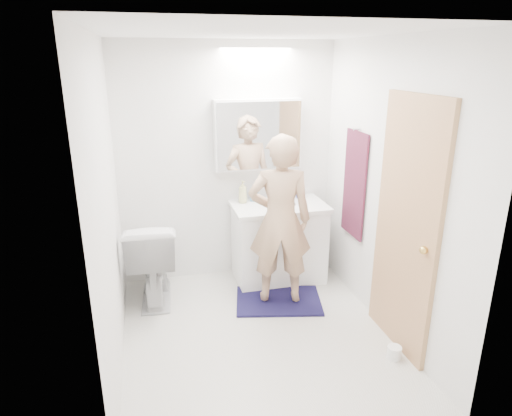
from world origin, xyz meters
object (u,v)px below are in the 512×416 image
object	(u,v)px
vanity_cabinet	(278,244)
person	(280,220)
toilet_paper_roll	(394,352)
medicine_cabinet	(258,135)
soap_bottle_a	(243,192)
soap_bottle_b	(254,193)
toothbrush_cup	(300,193)
toilet	(153,259)

from	to	relation	value
vanity_cabinet	person	bearing A→B (deg)	-106.06
vanity_cabinet	toilet_paper_roll	size ratio (longest dim) A/B	8.18
medicine_cabinet	soap_bottle_a	distance (m)	0.59
soap_bottle_b	toilet_paper_roll	xyz separation A→B (m)	(0.70, -1.70, -0.85)
person	toilet_paper_roll	world-z (taller)	person
person	toilet_paper_roll	distance (m)	1.44
medicine_cabinet	person	xyz separation A→B (m)	(0.03, -0.70, -0.66)
soap_bottle_a	toothbrush_cup	world-z (taller)	soap_bottle_a
toilet	toilet_paper_roll	bearing A→B (deg)	145.22
vanity_cabinet	medicine_cabinet	size ratio (longest dim) A/B	1.02
toilet	person	bearing A→B (deg)	165.60
toothbrush_cup	toilet_paper_roll	bearing A→B (deg)	-82.71
toilet	toilet_paper_roll	world-z (taller)	toilet
person	soap_bottle_a	xyz separation A→B (m)	(-0.20, 0.64, 0.10)
medicine_cabinet	toothbrush_cup	xyz separation A→B (m)	(0.44, -0.05, -0.63)
soap_bottle_b	medicine_cabinet	bearing A→B (deg)	34.18
medicine_cabinet	toilet_paper_roll	bearing A→B (deg)	-69.18
medicine_cabinet	toilet	bearing A→B (deg)	-163.73
medicine_cabinet	soap_bottle_b	distance (m)	0.60
soap_bottle_a	toothbrush_cup	size ratio (longest dim) A/B	2.14
soap_bottle_a	toilet_paper_roll	xyz separation A→B (m)	(0.83, -1.67, -0.89)
toothbrush_cup	medicine_cabinet	bearing A→B (deg)	173.57
soap_bottle_b	vanity_cabinet	bearing A→B (deg)	-39.98
toothbrush_cup	toilet_paper_roll	distance (m)	1.89
vanity_cabinet	soap_bottle_b	size ratio (longest dim) A/B	5.39
person	toothbrush_cup	xyz separation A→B (m)	(0.41, 0.65, 0.03)
person	soap_bottle_b	world-z (taller)	person
soap_bottle_a	toilet_paper_roll	distance (m)	2.07
toothbrush_cup	soap_bottle_b	bearing A→B (deg)	177.65
vanity_cabinet	medicine_cabinet	xyz separation A→B (m)	(-0.17, 0.21, 1.11)
person	toilet_paper_roll	size ratio (longest dim) A/B	14.32
soap_bottle_a	person	bearing A→B (deg)	-72.43
medicine_cabinet	toilet_paper_roll	distance (m)	2.35
person	toilet_paper_roll	bearing A→B (deg)	133.86
toothbrush_cup	toilet_paper_roll	world-z (taller)	toothbrush_cup
person	soap_bottle_b	distance (m)	0.68
vanity_cabinet	toothbrush_cup	world-z (taller)	toothbrush_cup
toothbrush_cup	vanity_cabinet	bearing A→B (deg)	-149.66
toilet	toilet_paper_roll	distance (m)	2.29
vanity_cabinet	soap_bottle_a	world-z (taller)	soap_bottle_a
medicine_cabinet	person	size ratio (longest dim) A/B	0.56
person	soap_bottle_a	world-z (taller)	person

